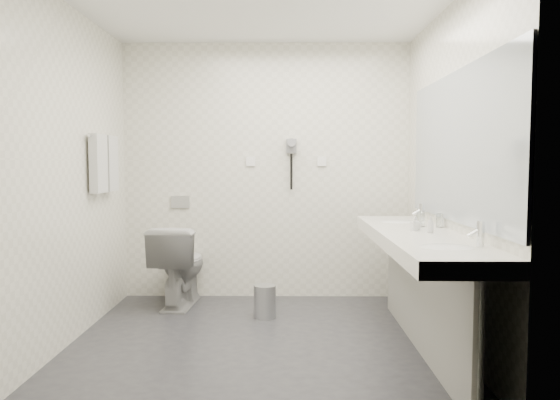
{
  "coord_description": "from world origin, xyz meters",
  "views": [
    {
      "loc": [
        0.19,
        -3.85,
        1.33
      ],
      "look_at": [
        0.15,
        0.15,
        1.05
      ],
      "focal_mm": 33.47,
      "sensor_mm": 36.0,
      "label": 1
    }
  ],
  "objects": [
    {
      "name": "floor",
      "position": [
        0.0,
        0.0,
        0.0
      ],
      "size": [
        2.8,
        2.8,
        0.0
      ],
      "primitive_type": "plane",
      "color": "#2D2D32",
      "rests_on": "ground"
    },
    {
      "name": "ceiling",
      "position": [
        0.0,
        0.0,
        2.5
      ],
      "size": [
        2.8,
        2.8,
        0.0
      ],
      "primitive_type": "plane",
      "rotation": [
        3.14,
        0.0,
        0.0
      ],
      "color": "white",
      "rests_on": "wall_back"
    },
    {
      "name": "wall_back",
      "position": [
        0.0,
        1.3,
        1.25
      ],
      "size": [
        2.8,
        0.0,
        2.8
      ],
      "primitive_type": "plane",
      "rotation": [
        1.57,
        0.0,
        0.0
      ],
      "color": "white",
      "rests_on": "floor"
    },
    {
      "name": "wall_front",
      "position": [
        0.0,
        -1.3,
        1.25
      ],
      "size": [
        2.8,
        0.0,
        2.8
      ],
      "primitive_type": "plane",
      "rotation": [
        -1.57,
        0.0,
        0.0
      ],
      "color": "white",
      "rests_on": "floor"
    },
    {
      "name": "wall_left",
      "position": [
        -1.4,
        0.0,
        1.25
      ],
      "size": [
        0.0,
        2.6,
        2.6
      ],
      "primitive_type": "plane",
      "rotation": [
        1.57,
        0.0,
        1.57
      ],
      "color": "white",
      "rests_on": "floor"
    },
    {
      "name": "wall_right",
      "position": [
        1.4,
        0.0,
        1.25
      ],
      "size": [
        0.0,
        2.6,
        2.6
      ],
      "primitive_type": "plane",
      "rotation": [
        1.57,
        0.0,
        -1.57
      ],
      "color": "white",
      "rests_on": "floor"
    },
    {
      "name": "vanity_counter",
      "position": [
        1.12,
        -0.2,
        0.8
      ],
      "size": [
        0.55,
        2.2,
        0.1
      ],
      "primitive_type": "cube",
      "color": "white",
      "rests_on": "floor"
    },
    {
      "name": "vanity_panel",
      "position": [
        1.15,
        -0.2,
        0.38
      ],
      "size": [
        0.03,
        2.15,
        0.75
      ],
      "primitive_type": "cube",
      "color": "#9C9B94",
      "rests_on": "floor"
    },
    {
      "name": "vanity_post_near",
      "position": [
        1.18,
        -1.24,
        0.38
      ],
      "size": [
        0.06,
        0.06,
        0.75
      ],
      "primitive_type": "cylinder",
      "color": "silver",
      "rests_on": "floor"
    },
    {
      "name": "vanity_post_far",
      "position": [
        1.18,
        0.84,
        0.38
      ],
      "size": [
        0.06,
        0.06,
        0.75
      ],
      "primitive_type": "cylinder",
      "color": "silver",
      "rests_on": "floor"
    },
    {
      "name": "mirror",
      "position": [
        1.39,
        -0.2,
        1.45
      ],
      "size": [
        0.02,
        2.2,
        1.05
      ],
      "primitive_type": "cube",
      "color": "#B2BCC6",
      "rests_on": "wall_right"
    },
    {
      "name": "basin_near",
      "position": [
        1.12,
        -0.85,
        0.83
      ],
      "size": [
        0.4,
        0.31,
        0.05
      ],
      "primitive_type": "ellipsoid",
      "color": "white",
      "rests_on": "vanity_counter"
    },
    {
      "name": "basin_far",
      "position": [
        1.12,
        0.45,
        0.83
      ],
      "size": [
        0.4,
        0.31,
        0.05
      ],
      "primitive_type": "ellipsoid",
      "color": "white",
      "rests_on": "vanity_counter"
    },
    {
      "name": "faucet_near",
      "position": [
        1.32,
        -0.85,
        0.92
      ],
      "size": [
        0.04,
        0.04,
        0.15
      ],
      "primitive_type": "cylinder",
      "color": "silver",
      "rests_on": "vanity_counter"
    },
    {
      "name": "faucet_far",
      "position": [
        1.32,
        0.45,
        0.92
      ],
      "size": [
        0.04,
        0.04,
        0.15
      ],
      "primitive_type": "cylinder",
      "color": "silver",
      "rests_on": "vanity_counter"
    },
    {
      "name": "soap_bottle_a",
      "position": [
        1.11,
        -0.15,
        0.9
      ],
      "size": [
        0.05,
        0.05,
        0.09
      ],
      "primitive_type": "imported",
      "rotation": [
        0.0,
        0.0,
        0.32
      ],
      "color": "silver",
      "rests_on": "vanity_counter"
    },
    {
      "name": "soap_bottle_b",
      "position": [
        1.14,
        -0.08,
        0.9
      ],
      "size": [
        0.09,
        0.09,
        0.09
      ],
      "primitive_type": "imported",
      "rotation": [
        0.0,
        0.0,
        -0.3
      ],
      "color": "silver",
      "rests_on": "vanity_counter"
    },
    {
      "name": "soap_bottle_c",
      "position": [
        1.2,
        -0.25,
        0.91
      ],
      "size": [
        0.06,
        0.06,
        0.12
      ],
      "primitive_type": "imported",
      "rotation": [
        0.0,
        0.0,
        -0.29
      ],
      "color": "silver",
      "rests_on": "vanity_counter"
    },
    {
      "name": "glass_left",
      "position": [
        1.22,
        0.11,
        0.91
      ],
      "size": [
        0.08,
        0.08,
        0.12
      ],
      "primitive_type": "cylinder",
      "rotation": [
        0.0,
        0.0,
        0.21
      ],
      "color": "silver",
      "rests_on": "vanity_counter"
    },
    {
      "name": "glass_right",
      "position": [
        1.36,
        0.07,
        0.9
      ],
      "size": [
        0.07,
        0.07,
        0.1
      ],
      "primitive_type": "cylinder",
      "rotation": [
        0.0,
        0.0,
        -0.37
      ],
      "color": "silver",
      "rests_on": "vanity_counter"
    },
    {
      "name": "toilet",
      "position": [
        -0.8,
        0.97,
        0.38
      ],
      "size": [
        0.48,
        0.78,
        0.76
      ],
      "primitive_type": "imported",
      "rotation": [
        0.0,
        0.0,
        3.06
      ],
      "color": "white",
      "rests_on": "floor"
    },
    {
      "name": "flush_plate",
      "position": [
        -0.85,
        1.29,
        0.95
      ],
      "size": [
        0.18,
        0.02,
        0.12
      ],
      "primitive_type": "cube",
      "color": "#B2B5BA",
      "rests_on": "wall_back"
    },
    {
      "name": "pedal_bin",
      "position": [
        0.02,
        0.57,
        0.13
      ],
      "size": [
        0.25,
        0.25,
        0.27
      ],
      "primitive_type": "cylinder",
      "rotation": [
        0.0,
        0.0,
        0.38
      ],
      "color": "#B2B5BA",
      "rests_on": "floor"
    },
    {
      "name": "bin_lid",
      "position": [
        0.02,
        0.57,
        0.28
      ],
      "size": [
        0.19,
        0.19,
        0.02
      ],
      "primitive_type": "cylinder",
      "color": "#B2B5BA",
      "rests_on": "pedal_bin"
    },
    {
      "name": "towel_rail",
      "position": [
        -1.35,
        0.55,
        1.55
      ],
      "size": [
        0.02,
        0.62,
        0.02
      ],
      "primitive_type": "cylinder",
      "rotation": [
        1.57,
        0.0,
        0.0
      ],
      "color": "silver",
      "rests_on": "wall_left"
    },
    {
      "name": "towel_near",
      "position": [
        -1.34,
        0.41,
        1.33
      ],
      "size": [
        0.07,
        0.24,
        0.48
      ],
      "primitive_type": "cube",
      "color": "silver",
      "rests_on": "towel_rail"
    },
    {
      "name": "towel_far",
      "position": [
        -1.34,
        0.69,
        1.33
      ],
      "size": [
        0.07,
        0.24,
        0.48
      ],
      "primitive_type": "cube",
      "color": "silver",
      "rests_on": "towel_rail"
    },
    {
      "name": "dryer_cradle",
      "position": [
        0.25,
        1.27,
        1.5
      ],
      "size": [
        0.1,
        0.04,
        0.14
      ],
      "primitive_type": "cube",
      "color": "gray",
      "rests_on": "wall_back"
    },
    {
      "name": "dryer_barrel",
      "position": [
        0.25,
        1.2,
        1.53
      ],
      "size": [
        0.08,
        0.14,
        0.08
      ],
      "primitive_type": "cylinder",
      "rotation": [
        1.57,
        0.0,
        0.0
      ],
      "color": "gray",
      "rests_on": "dryer_cradle"
    },
    {
      "name": "dryer_cord",
      "position": [
        0.25,
        1.26,
        1.25
      ],
      "size": [
        0.02,
        0.02,
        0.35
      ],
      "primitive_type": "cylinder",
      "color": "black",
      "rests_on": "dryer_cradle"
    },
    {
      "name": "switch_plate_a",
      "position": [
        -0.15,
        1.29,
        1.35
      ],
      "size": [
        0.09,
        0.02,
        0.09
      ],
      "primitive_type": "cube",
      "color": "white",
      "rests_on": "wall_back"
    },
    {
      "name": "switch_plate_b",
      "position": [
        0.55,
        1.29,
        1.35
      ],
      "size": [
        0.09,
        0.02,
        0.09
      ],
      "primitive_type": "cube",
      "color": "white",
      "rests_on": "wall_back"
    }
  ]
}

